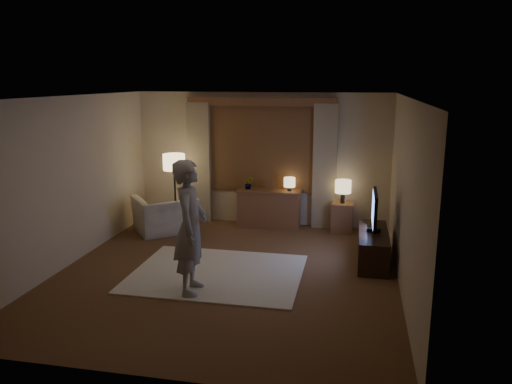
% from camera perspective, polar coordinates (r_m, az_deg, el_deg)
% --- Properties ---
extents(room, '(5.04, 5.54, 2.64)m').
position_cam_1_polar(room, '(7.68, -2.53, 1.45)').
color(room, brown).
rests_on(room, ground).
extents(rug, '(2.50, 2.00, 0.02)m').
position_cam_1_polar(rug, '(7.57, -4.46, -9.23)').
color(rug, white).
rests_on(rug, floor).
extents(sideboard, '(1.20, 0.40, 0.70)m').
position_cam_1_polar(sideboard, '(9.77, 1.48, -2.00)').
color(sideboard, brown).
rests_on(sideboard, floor).
extents(picture_frame, '(0.16, 0.02, 0.20)m').
position_cam_1_polar(picture_frame, '(9.66, 1.49, 0.58)').
color(picture_frame, brown).
rests_on(picture_frame, sideboard).
extents(plant, '(0.17, 0.13, 0.30)m').
position_cam_1_polar(plant, '(9.73, -0.83, 0.97)').
color(plant, '#999999').
rests_on(plant, sideboard).
extents(table_lamp_sideboard, '(0.22, 0.22, 0.30)m').
position_cam_1_polar(table_lamp_sideboard, '(9.59, 3.85, 1.05)').
color(table_lamp_sideboard, black).
rests_on(table_lamp_sideboard, sideboard).
extents(floor_lamp, '(0.42, 0.42, 1.45)m').
position_cam_1_polar(floor_lamp, '(9.68, -9.34, 2.94)').
color(floor_lamp, black).
rests_on(floor_lamp, floor).
extents(armchair, '(1.41, 1.39, 0.69)m').
position_cam_1_polar(armchair, '(9.58, -10.35, -2.54)').
color(armchair, beige).
rests_on(armchair, floor).
extents(side_table, '(0.40, 0.40, 0.56)m').
position_cam_1_polar(side_table, '(9.61, 9.80, -2.88)').
color(side_table, brown).
rests_on(side_table, floor).
extents(table_lamp_side, '(0.30, 0.30, 0.44)m').
position_cam_1_polar(table_lamp_side, '(9.47, 9.93, 0.55)').
color(table_lamp_side, black).
rests_on(table_lamp_side, side_table).
extents(tv_stand, '(0.45, 1.40, 0.50)m').
position_cam_1_polar(tv_stand, '(8.15, 13.19, -6.13)').
color(tv_stand, black).
rests_on(tv_stand, floor).
extents(tv, '(0.22, 0.88, 0.64)m').
position_cam_1_polar(tv, '(7.97, 13.40, -2.03)').
color(tv, black).
rests_on(tv, tv_stand).
extents(person, '(0.50, 0.70, 1.81)m').
position_cam_1_polar(person, '(6.68, -7.50, -4.00)').
color(person, '#AEA7A0').
rests_on(person, rug).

